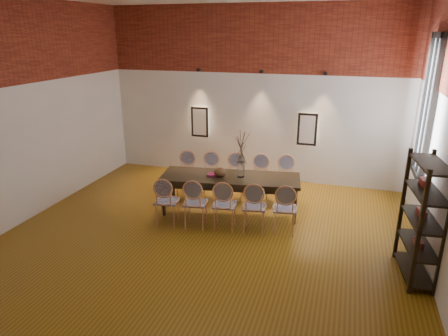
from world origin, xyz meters
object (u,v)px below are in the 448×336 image
(chair_near_b, at_px, (196,203))
(chair_far_a, at_px, (186,175))
(chair_far_b, at_px, (210,176))
(book, at_px, (214,175))
(shelving_rack, at_px, (422,220))
(chair_far_d, at_px, (260,179))
(chair_near_e, at_px, (285,208))
(chair_near_d, at_px, (254,206))
(chair_far_e, at_px, (285,180))
(dining_table, at_px, (230,194))
(bowl, at_px, (220,172))
(chair_near_c, at_px, (225,204))
(chair_near_a, at_px, (167,201))
(chair_far_c, at_px, (235,177))
(vase, at_px, (241,169))

(chair_near_b, relative_size, chair_far_a, 1.00)
(chair_far_b, xyz_separation_m, book, (0.32, -0.66, 0.30))
(chair_far_a, xyz_separation_m, shelving_rack, (4.35, -1.82, 0.43))
(chair_far_d, height_order, shelving_rack, shelving_rack)
(chair_far_a, bearing_deg, chair_near_e, 146.41)
(chair_near_d, bearing_deg, chair_far_b, 126.98)
(chair_near_e, height_order, chair_far_e, same)
(dining_table, relative_size, bowl, 11.12)
(chair_far_a, xyz_separation_m, bowl, (0.98, -0.62, 0.37))
(chair_near_c, height_order, chair_near_e, same)
(chair_near_a, relative_size, chair_far_c, 1.00)
(chair_near_d, xyz_separation_m, chair_far_a, (-1.80, 1.16, 0.00))
(book, bearing_deg, chair_far_b, 116.00)
(dining_table, height_order, chair_far_b, chair_far_b)
(chair_far_b, height_order, book, chair_far_b)
(chair_far_d, bearing_deg, book, 39.54)
(chair_near_c, bearing_deg, book, 113.68)
(chair_near_d, xyz_separation_m, chair_far_b, (-1.27, 1.24, 0.00))
(dining_table, height_order, chair_near_d, chair_near_d)
(chair_far_c, relative_size, book, 3.62)
(dining_table, xyz_separation_m, shelving_rack, (3.19, -1.28, 0.53))
(chair_near_c, distance_m, chair_far_d, 1.51)
(chair_near_a, bearing_deg, bowl, 36.89)
(chair_far_e, bearing_deg, book, 26.87)
(dining_table, distance_m, chair_far_a, 1.28)
(chair_near_b, height_order, book, chair_near_b)
(chair_far_b, bearing_deg, chair_near_d, 126.98)
(chair_near_e, height_order, shelving_rack, shelving_rack)
(dining_table, relative_size, chair_near_d, 2.84)
(chair_near_d, height_order, chair_far_a, same)
(chair_near_d, relative_size, vase, 3.13)
(chair_far_c, distance_m, book, 0.82)
(chair_near_a, height_order, shelving_rack, shelving_rack)
(chair_far_e, bearing_deg, chair_near_d, 69.37)
(chair_near_a, xyz_separation_m, chair_near_d, (1.58, 0.24, 0.00))
(chair_near_b, distance_m, book, 0.81)
(chair_near_e, bearing_deg, chair_far_c, 126.98)
(dining_table, height_order, vase, vase)
(chair_far_a, height_order, book, chair_far_a)
(chair_far_d, xyz_separation_m, shelving_rack, (2.77, -2.06, 0.43))
(chair_near_e, bearing_deg, vase, 140.48)
(chair_near_b, xyz_separation_m, chair_near_c, (0.53, 0.08, 0.00))
(chair_near_b, relative_size, shelving_rack, 0.52)
(book, relative_size, shelving_rack, 0.14)
(chair_near_a, distance_m, chair_near_c, 1.07)
(chair_far_d, height_order, chair_far_e, same)
(chair_far_b, relative_size, vase, 3.13)
(chair_near_e, relative_size, bowl, 3.92)
(chair_far_b, distance_m, chair_far_e, 1.60)
(chair_near_e, height_order, chair_far_a, same)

